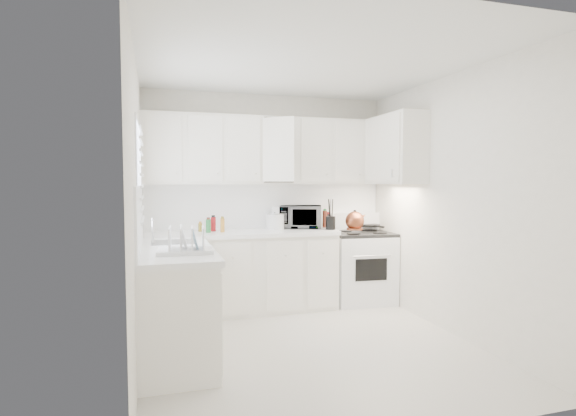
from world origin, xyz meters
name	(u,v)px	position (x,y,z in m)	size (l,w,h in m)	color
floor	(309,346)	(0.00, 0.00, 0.00)	(3.20, 3.20, 0.00)	silver
ceiling	(310,62)	(0.00, 0.00, 2.60)	(3.20, 3.20, 0.00)	white
wall_back	(268,200)	(0.00, 1.60, 1.30)	(3.00, 3.00, 0.00)	white
wall_front	(402,223)	(0.00, -1.60, 1.30)	(3.00, 3.00, 0.00)	white
wall_left	(137,210)	(-1.50, 0.00, 1.30)	(3.20, 3.20, 0.00)	white
wall_right	(450,205)	(1.50, 0.00, 1.30)	(3.20, 3.20, 0.00)	white
window_blinds	(140,180)	(-1.48, 0.35, 1.55)	(0.06, 0.96, 1.06)	white
lower_cabinets_back	(242,273)	(-0.39, 1.30, 0.45)	(2.22, 0.60, 0.90)	white
lower_cabinets_left	(175,303)	(-1.20, 0.20, 0.45)	(0.60, 1.60, 0.90)	white
countertop_back	(242,233)	(-0.39, 1.29, 0.93)	(2.24, 0.64, 0.05)	white
countertop_left	(175,250)	(-1.19, 0.20, 0.93)	(0.64, 1.62, 0.05)	white
backsplash_back	(268,206)	(0.00, 1.59, 1.23)	(2.98, 0.02, 0.55)	white
backsplash_left	(139,217)	(-1.49, 0.20, 1.23)	(0.02, 1.60, 0.55)	white
upper_cabinets_back	(271,184)	(0.00, 1.44, 1.50)	(3.00, 0.33, 0.80)	white
upper_cabinets_right	(394,184)	(1.33, 0.82, 1.50)	(0.33, 0.90, 0.80)	white
sink	(174,230)	(-1.19, 0.55, 1.07)	(0.42, 0.38, 0.30)	gray
stove	(362,258)	(1.15, 1.26, 0.57)	(0.74, 0.61, 1.14)	white
tea_kettle	(355,219)	(0.97, 1.10, 1.07)	(0.28, 0.24, 0.26)	brown
frying_pan	(370,225)	(1.33, 1.42, 0.97)	(0.27, 0.45, 0.04)	black
microwave	(301,214)	(0.38, 1.44, 1.12)	(0.51, 0.28, 0.34)	gray
rice_cooker	(275,220)	(0.04, 1.40, 1.06)	(0.22, 0.22, 0.22)	white
paper_towel	(276,218)	(0.07, 1.43, 1.08)	(0.12, 0.12, 0.27)	white
utensil_crock	(331,214)	(0.68, 1.17, 1.14)	(0.13, 0.13, 0.38)	black
dish_rack	(185,238)	(-1.12, -0.13, 1.07)	(0.44, 0.33, 0.24)	white
spice_left_0	(201,226)	(-0.85, 1.42, 1.02)	(0.06, 0.06, 0.13)	olive
spice_left_1	(208,226)	(-0.78, 1.33, 1.02)	(0.06, 0.06, 0.13)	#277638
spice_left_2	(214,225)	(-0.70, 1.42, 1.02)	(0.06, 0.06, 0.13)	#A8161C
spice_left_3	(221,226)	(-0.62, 1.33, 1.02)	(0.06, 0.06, 0.13)	#CC8830
sauce_right_0	(315,220)	(0.58, 1.46, 1.05)	(0.06, 0.06, 0.19)	#A8161C
sauce_right_1	(321,220)	(0.64, 1.40, 1.05)	(0.06, 0.06, 0.19)	#CC8830
sauce_right_2	(323,220)	(0.69, 1.46, 1.05)	(0.06, 0.06, 0.19)	#5B261A
sauce_right_3	(329,220)	(0.74, 1.40, 1.05)	(0.06, 0.06, 0.19)	black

